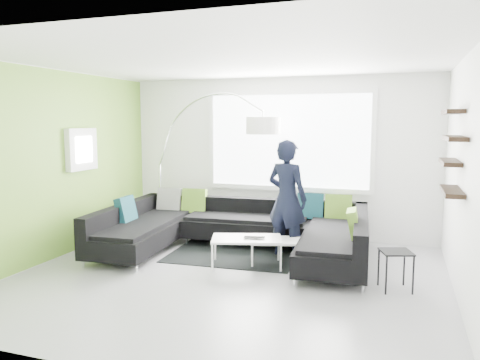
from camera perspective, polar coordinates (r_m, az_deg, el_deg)
name	(u,v)px	position (r m, az deg, el deg)	size (l,w,h in m)	color
ground	(228,278)	(6.26, -1.45, -11.84)	(5.50, 5.50, 0.00)	gray
room_shell	(236,139)	(6.10, -0.49, 5.01)	(5.54, 5.04, 2.82)	white
sectional_sofa	(234,232)	(7.13, -0.69, -6.37)	(4.07, 2.70, 0.84)	black
rug	(234,254)	(7.29, -0.77, -9.04)	(1.93, 1.40, 0.01)	black
coffee_table	(263,250)	(6.76, 2.78, -8.58)	(1.26, 0.73, 0.41)	white
arc_lamp	(160,165)	(8.61, -9.75, 1.85)	(2.36, 0.97, 2.52)	silver
side_table	(395,271)	(6.07, 18.42, -10.43)	(0.35, 0.35, 0.49)	black
person	(287,199)	(7.07, 5.75, -2.26)	(0.74, 0.60, 1.77)	black
laptop	(254,239)	(6.54, 1.72, -7.14)	(0.32, 0.24, 0.02)	black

